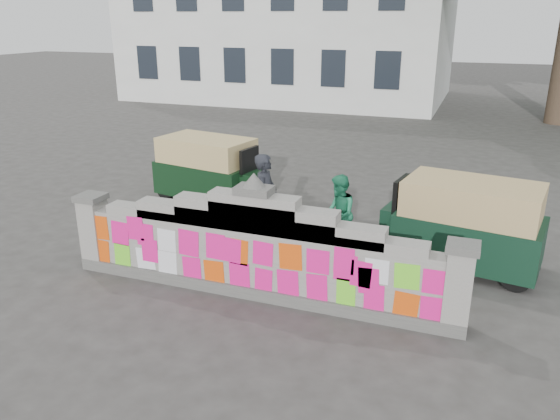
{
  "coord_description": "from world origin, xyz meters",
  "views": [
    {
      "loc": [
        3.06,
        -7.11,
        4.18
      ],
      "look_at": [
        0.04,
        1.0,
        1.1
      ],
      "focal_mm": 35.0,
      "sensor_mm": 36.0,
      "label": 1
    }
  ],
  "objects": [
    {
      "name": "cyclist_rider",
      "position": [
        -0.44,
        1.56,
        0.82
      ],
      "size": [
        0.45,
        0.63,
        1.65
      ],
      "primitive_type": "imported",
      "rotation": [
        0.0,
        0.0,
        1.66
      ],
      "color": "black",
      "rests_on": "ground"
    },
    {
      "name": "rickshaw_right",
      "position": [
        2.99,
        2.27,
        0.8
      ],
      "size": [
        2.87,
        1.68,
        1.55
      ],
      "rotation": [
        0.0,
        0.0,
        2.98
      ],
      "color": "black",
      "rests_on": "ground"
    },
    {
      "name": "ground",
      "position": [
        0.0,
        0.0,
        0.0
      ],
      "size": [
        100.0,
        100.0,
        0.0
      ],
      "primitive_type": "plane",
      "color": "#383533",
      "rests_on": "ground"
    },
    {
      "name": "parapet_wall",
      "position": [
        -0.0,
        -0.01,
        0.75
      ],
      "size": [
        6.48,
        0.44,
        2.01
      ],
      "color": "#4C4C49",
      "rests_on": "ground"
    },
    {
      "name": "cyclist_bike",
      "position": [
        -0.44,
        1.56,
        0.49
      ],
      "size": [
        1.9,
        0.81,
        0.97
      ],
      "primitive_type": "imported",
      "rotation": [
        0.0,
        0.0,
        1.66
      ],
      "color": "black",
      "rests_on": "ground"
    },
    {
      "name": "building",
      "position": [
        -7.0,
        21.98,
        4.01
      ],
      "size": [
        16.0,
        10.0,
        8.9
      ],
      "color": "silver",
      "rests_on": "ground"
    },
    {
      "name": "pedestrian",
      "position": [
        0.78,
        2.11,
        0.74
      ],
      "size": [
        0.76,
        0.86,
        1.48
      ],
      "primitive_type": "imported",
      "rotation": [
        0.0,
        0.0,
        -1.24
      ],
      "color": "#268B5F",
      "rests_on": "ground"
    },
    {
      "name": "rickshaw_left",
      "position": [
        -2.87,
        4.02,
        0.78
      ],
      "size": [
        2.79,
        1.65,
        1.5
      ],
      "rotation": [
        0.0,
        0.0,
        -0.18
      ],
      "color": "black",
      "rests_on": "ground"
    }
  ]
}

